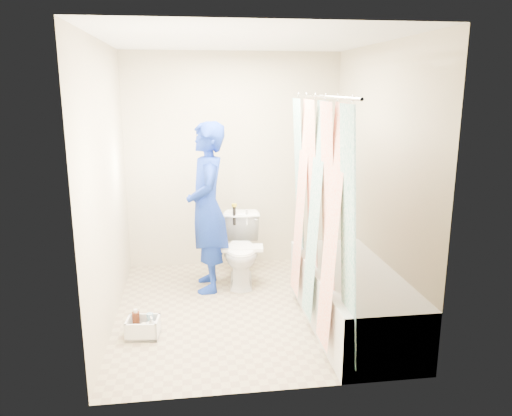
{
  "coord_description": "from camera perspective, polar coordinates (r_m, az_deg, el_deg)",
  "views": [
    {
      "loc": [
        -0.51,
        -4.27,
        2.02
      ],
      "look_at": [
        0.14,
        0.46,
        0.86
      ],
      "focal_mm": 35.0,
      "sensor_mm": 36.0,
      "label": 1
    }
  ],
  "objects": [
    {
      "name": "tank_internals",
      "position": [
        5.33,
        -2.12,
        -0.67
      ],
      "size": [
        0.17,
        0.06,
        0.23
      ],
      "color": "black",
      "rests_on": "toilet"
    },
    {
      "name": "wall_left",
      "position": [
        4.4,
        -16.71,
        2.35
      ],
      "size": [
        0.02,
        2.6,
        2.4
      ],
      "primitive_type": "cube",
      "color": "tan",
      "rests_on": "ground"
    },
    {
      "name": "toilet",
      "position": [
        5.25,
        -1.65,
        -4.83
      ],
      "size": [
        0.47,
        0.74,
        0.71
      ],
      "primitive_type": "imported",
      "rotation": [
        0.0,
        0.0,
        -0.11
      ],
      "color": "white",
      "rests_on": "ground"
    },
    {
      "name": "plumber",
      "position": [
        4.99,
        -5.6,
        0.02
      ],
      "size": [
        0.42,
        0.63,
        1.7
      ],
      "primitive_type": "imported",
      "rotation": [
        0.0,
        0.0,
        -1.55
      ],
      "color": "#100F98",
      "rests_on": "ground"
    },
    {
      "name": "wall_right",
      "position": [
        4.67,
        13.79,
        3.16
      ],
      "size": [
        0.02,
        2.6,
        2.4
      ],
      "primitive_type": "cube",
      "color": "tan",
      "rests_on": "ground"
    },
    {
      "name": "wall_front",
      "position": [
        3.13,
        1.85,
        -1.57
      ],
      "size": [
        2.4,
        0.02,
        2.4
      ],
      "primitive_type": "cube",
      "color": "tan",
      "rests_on": "ground"
    },
    {
      "name": "bathtub",
      "position": [
        4.44,
        10.85,
        -9.84
      ],
      "size": [
        0.7,
        1.75,
        0.5
      ],
      "color": "silver",
      "rests_on": "ground"
    },
    {
      "name": "wall_back",
      "position": [
        5.66,
        -2.59,
        5.31
      ],
      "size": [
        2.4,
        0.02,
        2.4
      ],
      "primitive_type": "cube",
      "color": "tan",
      "rests_on": "ground"
    },
    {
      "name": "curtain_rod",
      "position": [
        3.98,
        7.34,
        12.54
      ],
      "size": [
        0.02,
        1.9,
        0.02
      ],
      "primitive_type": "cylinder",
      "rotation": [
        1.57,
        0.0,
        0.0
      ],
      "color": "silver",
      "rests_on": "wall_back"
    },
    {
      "name": "shower_curtain",
      "position": [
        4.11,
        6.95,
        -0.54
      ],
      "size": [
        0.06,
        1.75,
        1.8
      ],
      "primitive_type": "cube",
      "color": "white",
      "rests_on": "curtain_rod"
    },
    {
      "name": "floor",
      "position": [
        4.75,
        -0.94,
        -11.49
      ],
      "size": [
        2.6,
        2.6,
        0.0
      ],
      "primitive_type": "plane",
      "color": "tan",
      "rests_on": "ground"
    },
    {
      "name": "ceiling",
      "position": [
        4.32,
        -1.07,
        18.7
      ],
      "size": [
        2.4,
        2.6,
        0.02
      ],
      "primitive_type": "cube",
      "color": "white",
      "rests_on": "wall_back"
    },
    {
      "name": "cleaning_caddy",
      "position": [
        4.35,
        -12.68,
        -13.27
      ],
      "size": [
        0.29,
        0.24,
        0.2
      ],
      "rotation": [
        0.0,
        0.0,
        -0.12
      ],
      "color": "silver",
      "rests_on": "ground"
    },
    {
      "name": "tank_lid",
      "position": [
        5.12,
        -1.65,
        -4.58
      ],
      "size": [
        0.45,
        0.23,
        0.03
      ],
      "primitive_type": "cube",
      "rotation": [
        0.0,
        0.0,
        -0.11
      ],
      "color": "white",
      "rests_on": "toilet"
    }
  ]
}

